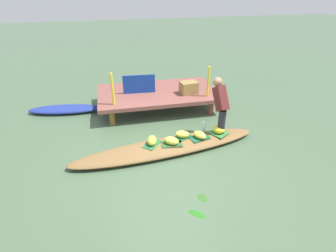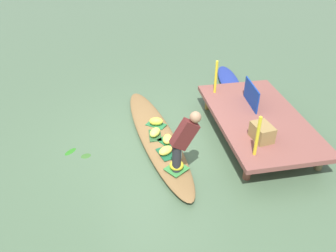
{
  "view_description": "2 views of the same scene",
  "coord_description": "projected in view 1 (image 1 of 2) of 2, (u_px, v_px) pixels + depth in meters",
  "views": [
    {
      "loc": [
        -1.0,
        -4.63,
        3.22
      ],
      "look_at": [
        0.13,
        0.48,
        0.32
      ],
      "focal_mm": 28.9,
      "sensor_mm": 36.0,
      "label": 1
    },
    {
      "loc": [
        5.88,
        -0.87,
        4.3
      ],
      "look_at": [
        0.05,
        0.23,
        0.36
      ],
      "focal_mm": 36.66,
      "sensor_mm": 36.0,
      "label": 2
    }
  ],
  "objects": [
    {
      "name": "leaf_mat_0",
      "position": [
        218.0,
        133.0,
        5.98
      ],
      "size": [
        0.48,
        0.49,
        0.01
      ],
      "primitive_type": "cube",
      "rotation": [
        0.0,
        0.0,
        2.17
      ],
      "color": "#347C3A",
      "rests_on": "vendor_boat"
    },
    {
      "name": "banana_bunch_4",
      "position": [
        172.0,
        141.0,
        5.55
      ],
      "size": [
        0.36,
        0.33,
        0.16
      ],
      "primitive_type": "ellipsoid",
      "rotation": [
        0.0,
        0.0,
        5.69
      ],
      "color": "#E7E354",
      "rests_on": "vendor_boat"
    },
    {
      "name": "moored_boat",
      "position": [
        65.0,
        109.0,
        7.27
      ],
      "size": [
        1.97,
        0.74,
        0.17
      ],
      "primitive_type": "ellipsoid",
      "rotation": [
        0.0,
        0.0,
        -0.12
      ],
      "color": "navy",
      "rests_on": "ground"
    },
    {
      "name": "vendor_boat",
      "position": [
        167.0,
        147.0,
        5.66
      ],
      "size": [
        4.09,
        1.22,
        0.18
      ],
      "primitive_type": "ellipsoid",
      "rotation": [
        0.0,
        0.0,
        0.13
      ],
      "color": "brown",
      "rests_on": "ground"
    },
    {
      "name": "railing_post_east",
      "position": [
        208.0,
        82.0,
        6.86
      ],
      "size": [
        0.06,
        0.06,
        0.79
      ],
      "primitive_type": "cylinder",
      "color": "yellow",
      "rests_on": "dock_platform"
    },
    {
      "name": "market_banner",
      "position": [
        139.0,
        84.0,
        7.13
      ],
      "size": [
        0.85,
        0.08,
        0.5
      ],
      "primitive_type": "cube",
      "rotation": [
        0.0,
        0.0,
        -0.06
      ],
      "color": "navy",
      "rests_on": "dock_platform"
    },
    {
      "name": "leaf_mat_4",
      "position": [
        172.0,
        144.0,
        5.58
      ],
      "size": [
        0.45,
        0.28,
        0.01
      ],
      "primitive_type": "cube",
      "rotation": [
        0.0,
        0.0,
        3.06
      ],
      "color": "#29542C",
      "rests_on": "vendor_boat"
    },
    {
      "name": "banana_bunch_0",
      "position": [
        219.0,
        129.0,
        5.94
      ],
      "size": [
        0.36,
        0.36,
        0.16
      ],
      "primitive_type": "ellipsoid",
      "rotation": [
        0.0,
        0.0,
        5.36
      ],
      "color": "gold",
      "rests_on": "vendor_boat"
    },
    {
      "name": "dock_platform",
      "position": [
        158.0,
        94.0,
        7.37
      ],
      "size": [
        3.2,
        1.8,
        0.48
      ],
      "color": "brown",
      "rests_on": "ground"
    },
    {
      "name": "leaf_mat_1",
      "position": [
        152.0,
        144.0,
        5.58
      ],
      "size": [
        0.45,
        0.48,
        0.01
      ],
      "primitive_type": "cube",
      "rotation": [
        0.0,
        0.0,
        0.89
      ],
      "color": "#246738",
      "rests_on": "vendor_boat"
    },
    {
      "name": "vendor_person",
      "position": [
        221.0,
        103.0,
        5.76
      ],
      "size": [
        0.24,
        0.55,
        1.18
      ],
      "color": "#28282D",
      "rests_on": "vendor_boat"
    },
    {
      "name": "water_bottle",
      "position": [
        204.0,
        127.0,
        5.98
      ],
      "size": [
        0.07,
        0.07,
        0.24
      ],
      "primitive_type": "cylinder",
      "color": "#ADD5E1",
      "rests_on": "vendor_boat"
    },
    {
      "name": "canal_water",
      "position": [
        167.0,
        151.0,
        5.7
      ],
      "size": [
        40.0,
        40.0,
        0.0
      ],
      "primitive_type": "plane",
      "color": "#465F44",
      "rests_on": "ground"
    },
    {
      "name": "leaf_mat_2",
      "position": [
        182.0,
        137.0,
        5.82
      ],
      "size": [
        0.48,
        0.42,
        0.01
      ],
      "primitive_type": "cube",
      "rotation": [
        0.0,
        0.0,
        0.54
      ],
      "color": "#1C6132",
      "rests_on": "vendor_boat"
    },
    {
      "name": "produce_crate",
      "position": [
        189.0,
        88.0,
        7.16
      ],
      "size": [
        0.48,
        0.38,
        0.31
      ],
      "primitive_type": "cube",
      "rotation": [
        0.0,
        0.0,
        0.15
      ],
      "color": "olive",
      "rests_on": "dock_platform"
    },
    {
      "name": "banana_bunch_2",
      "position": [
        182.0,
        134.0,
        5.78
      ],
      "size": [
        0.33,
        0.26,
        0.15
      ],
      "primitive_type": "ellipsoid",
      "rotation": [
        0.0,
        0.0,
        6.02
      ],
      "color": "#F1D24E",
      "rests_on": "vendor_boat"
    },
    {
      "name": "banana_bunch_1",
      "position": [
        152.0,
        140.0,
        5.54
      ],
      "size": [
        0.25,
        0.33,
        0.17
      ],
      "primitive_type": "ellipsoid",
      "rotation": [
        0.0,
        0.0,
        4.49
      ],
      "color": "yellow",
      "rests_on": "vendor_boat"
    },
    {
      "name": "banana_bunch_3",
      "position": [
        200.0,
        135.0,
        5.76
      ],
      "size": [
        0.33,
        0.36,
        0.14
      ],
      "primitive_type": "ellipsoid",
      "rotation": [
        0.0,
        0.0,
        5.3
      ],
      "color": "#F9D54E",
      "rests_on": "vendor_boat"
    },
    {
      "name": "railing_post_west",
      "position": [
        112.0,
        89.0,
        6.41
      ],
      "size": [
        0.06,
        0.06,
        0.79
      ],
      "primitive_type": "cylinder",
      "color": "yellow",
      "rests_on": "dock_platform"
    },
    {
      "name": "leaf_mat_3",
      "position": [
        200.0,
        138.0,
        5.8
      ],
      "size": [
        0.48,
        0.35,
        0.01
      ],
      "primitive_type": "cube",
      "rotation": [
        0.0,
        0.0,
        0.27
      ],
      "color": "#175432",
      "rests_on": "vendor_boat"
    },
    {
      "name": "drifting_plant_1",
      "position": [
        203.0,
        198.0,
        4.48
      ],
      "size": [
        0.21,
        0.24,
        0.01
      ],
      "primitive_type": "ellipsoid",
      "rotation": [
        0.0,
        0.0,
        1.85
      ],
      "color": "#336025",
      "rests_on": "ground"
    },
    {
      "name": "drifting_plant_0",
      "position": [
        197.0,
        214.0,
        4.18
      ],
      "size": [
        0.29,
        0.29,
        0.01
      ],
      "primitive_type": "ellipsoid",
      "rotation": [
        0.0,
        0.0,
        2.38
      ],
      "color": "#266D1B",
      "rests_on": "ground"
    }
  ]
}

